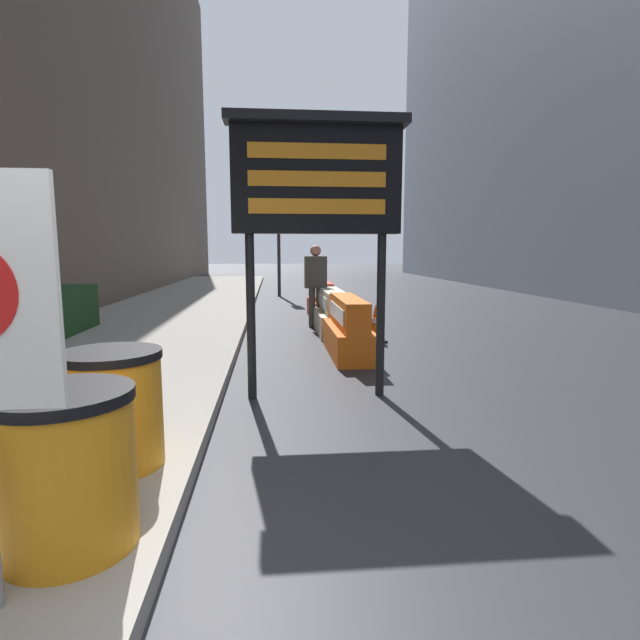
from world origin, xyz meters
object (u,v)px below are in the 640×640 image
object	(u,v)px
barrel_drum_middle	(113,408)
jersey_barrier_orange_far	(348,330)
jersey_barrier_red_striped	(322,302)
pedestrian_worker	(316,279)
barrel_drum_foreground	(67,469)
message_board	(317,183)
traffic_cone_near	(375,323)
jersey_barrier_cream	(332,314)
traffic_cone_mid	(323,311)
traffic_light_near_curb	(278,213)
traffic_cone_far	(335,303)

from	to	relation	value
barrel_drum_middle	jersey_barrier_orange_far	bearing A→B (deg)	61.26
jersey_barrier_red_striped	pedestrian_worker	size ratio (longest dim) A/B	1.08
barrel_drum_foreground	message_board	bearing A→B (deg)	62.62
barrel_drum_foreground	traffic_cone_near	world-z (taller)	barrel_drum_foreground
barrel_drum_middle	jersey_barrier_orange_far	size ratio (longest dim) A/B	0.42
jersey_barrier_orange_far	pedestrian_worker	bearing A→B (deg)	95.19
jersey_barrier_orange_far	pedestrian_worker	size ratio (longest dim) A/B	1.12
jersey_barrier_cream	traffic_cone_mid	distance (m)	1.01
message_board	traffic_cone_near	bearing A→B (deg)	67.82
message_board	jersey_barrier_red_striped	world-z (taller)	message_board
jersey_barrier_orange_far	jersey_barrier_red_striped	world-z (taller)	jersey_barrier_orange_far
jersey_barrier_cream	traffic_cone_mid	bearing A→B (deg)	95.64
barrel_drum_foreground	pedestrian_worker	bearing A→B (deg)	76.44
barrel_drum_middle	traffic_cone_mid	distance (m)	7.82
barrel_drum_foreground	traffic_light_near_curb	xyz separation A→B (m)	(1.29, 15.67, 2.44)
traffic_cone_near	barrel_drum_middle	bearing A→B (deg)	-119.21
traffic_cone_near	traffic_cone_mid	xyz separation A→B (m)	(-0.78, 2.06, -0.01)
jersey_barrier_cream	traffic_cone_mid	size ratio (longest dim) A/B	2.88
jersey_barrier_cream	traffic_cone_far	size ratio (longest dim) A/B	3.39
traffic_cone_mid	pedestrian_worker	xyz separation A→B (m)	(-0.17, -0.19, 0.73)
traffic_cone_near	pedestrian_worker	bearing A→B (deg)	117.14
barrel_drum_foreground	jersey_barrier_red_striped	size ratio (longest dim) A/B	0.43
traffic_cone_near	traffic_cone_far	bearing A→B (deg)	93.42
traffic_cone_far	barrel_drum_foreground	bearing A→B (deg)	-104.33
pedestrian_worker	message_board	bearing A→B (deg)	-96.60
traffic_cone_near	jersey_barrier_cream	bearing A→B (deg)	122.92
traffic_cone_mid	jersey_barrier_orange_far	bearing A→B (deg)	-88.22
jersey_barrier_red_striped	traffic_cone_far	xyz separation A→B (m)	(0.43, 0.87, -0.12)
barrel_drum_middle	message_board	world-z (taller)	message_board
traffic_cone_near	traffic_cone_mid	bearing A→B (deg)	110.80
jersey_barrier_cream	traffic_light_near_curb	world-z (taller)	traffic_light_near_curb
jersey_barrier_red_striped	pedestrian_worker	distance (m)	1.60
message_board	jersey_barrier_orange_far	world-z (taller)	message_board
barrel_drum_foreground	message_board	world-z (taller)	message_board
traffic_cone_near	traffic_light_near_curb	world-z (taller)	traffic_light_near_curb
message_board	traffic_cone_mid	xyz separation A→B (m)	(0.61, 5.47, -2.09)
traffic_cone_near	pedestrian_worker	distance (m)	2.21
barrel_drum_foreground	jersey_barrier_cream	size ratio (longest dim) A/B	0.44
jersey_barrier_orange_far	jersey_barrier_red_striped	distance (m)	4.44
jersey_barrier_cream	traffic_cone_far	distance (m)	3.14
message_board	traffic_cone_mid	size ratio (longest dim) A/B	4.64
barrel_drum_foreground	traffic_cone_far	world-z (taller)	barrel_drum_foreground
jersey_barrier_red_striped	traffic_cone_far	distance (m)	0.98
message_board	traffic_cone_mid	distance (m)	5.89
jersey_barrier_cream	pedestrian_worker	distance (m)	1.09
traffic_cone_near	jersey_barrier_red_striped	bearing A→B (deg)	101.68
pedestrian_worker	barrel_drum_middle	bearing A→B (deg)	-107.80
barrel_drum_foreground	traffic_cone_far	size ratio (longest dim) A/B	1.48
message_board	jersey_barrier_cream	distance (m)	4.96
barrel_drum_foreground	traffic_cone_mid	bearing A→B (deg)	75.63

